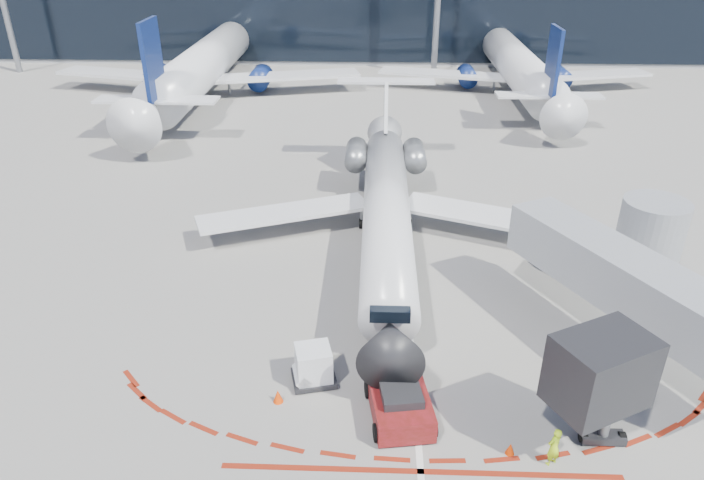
{
  "coord_description": "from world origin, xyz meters",
  "views": [
    {
      "loc": [
        -1.8,
        -27.16,
        17.33
      ],
      "look_at": [
        -2.85,
        0.54,
        2.75
      ],
      "focal_mm": 32.0,
      "sensor_mm": 36.0,
      "label": 1
    }
  ],
  "objects_px": {
    "regional_jet": "(386,203)",
    "pushback_tug": "(400,403)",
    "ramp_worker": "(554,447)",
    "uld_container": "(314,365)"
  },
  "relations": [
    {
      "from": "regional_jet",
      "to": "pushback_tug",
      "type": "relative_size",
      "value": 4.96
    },
    {
      "from": "pushback_tug",
      "to": "uld_container",
      "type": "distance_m",
      "value": 3.94
    },
    {
      "from": "pushback_tug",
      "to": "ramp_worker",
      "type": "xyz_separation_m",
      "value": [
        5.3,
        -2.19,
        0.16
      ]
    },
    {
      "from": "ramp_worker",
      "to": "uld_container",
      "type": "xyz_separation_m",
      "value": [
        -8.78,
        4.05,
        0.03
      ]
    },
    {
      "from": "pushback_tug",
      "to": "uld_container",
      "type": "xyz_separation_m",
      "value": [
        -3.48,
        1.85,
        0.19
      ]
    },
    {
      "from": "pushback_tug",
      "to": "regional_jet",
      "type": "bearing_deg",
      "value": 82.78
    },
    {
      "from": "regional_jet",
      "to": "pushback_tug",
      "type": "distance_m",
      "value": 14.94
    },
    {
      "from": "regional_jet",
      "to": "ramp_worker",
      "type": "xyz_separation_m",
      "value": [
        5.69,
        -17.03,
        -1.53
      ]
    },
    {
      "from": "pushback_tug",
      "to": "uld_container",
      "type": "relative_size",
      "value": 2.7
    },
    {
      "from": "regional_jet",
      "to": "ramp_worker",
      "type": "bearing_deg",
      "value": -71.53
    }
  ]
}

